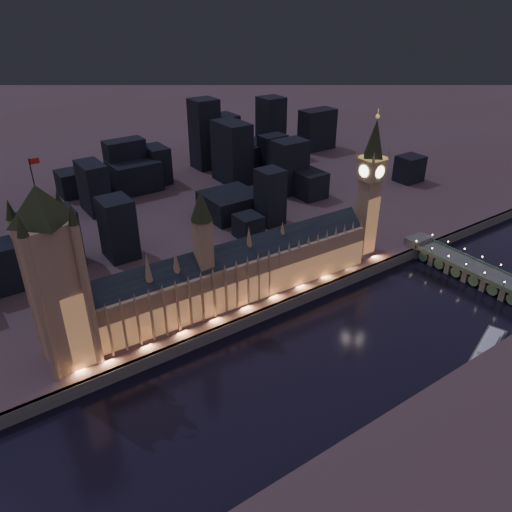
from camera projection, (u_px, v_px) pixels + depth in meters
ground_plane at (304, 355)px, 282.48m from camera, size 2000.00×2000.00×0.00m
north_bank at (51, 141)px, 655.65m from camera, size 2000.00×960.00×8.00m
embankment_wall at (262, 315)px, 310.14m from camera, size 2000.00×2.50×8.00m
palace_of_westminster at (232, 274)px, 310.24m from camera, size 202.00×26.63×78.00m
victoria_tower at (54, 270)px, 242.07m from camera, size 31.68×31.68×110.57m
elizabeth_tower at (371, 176)px, 349.44m from camera, size 18.00×18.00×105.17m
westminster_bridge at (472, 272)px, 352.92m from camera, size 19.80×113.00×15.90m
river_boat at (488, 346)px, 287.26m from camera, size 47.86×25.12×4.50m
city_backdrop at (166, 173)px, 463.37m from camera, size 469.35×215.63×80.34m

